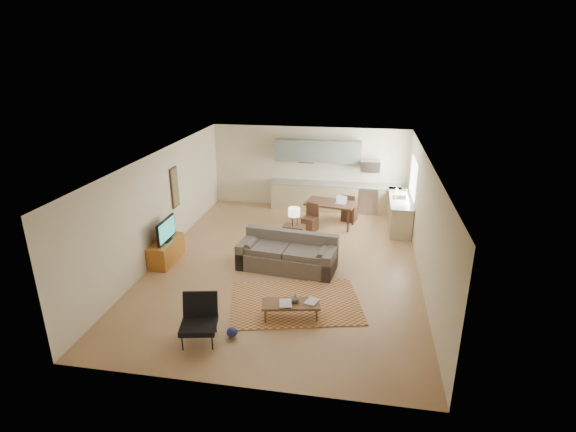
% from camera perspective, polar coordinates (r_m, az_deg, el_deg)
% --- Properties ---
extents(room, '(9.00, 9.00, 9.00)m').
position_cam_1_polar(room, '(10.85, -0.27, 0.45)').
color(room, '#9F744C').
rests_on(room, ground).
extents(kitchen_counter_back, '(4.26, 0.64, 0.92)m').
position_cam_1_polar(kitchen_counter_back, '(14.97, 5.93, 2.42)').
color(kitchen_counter_back, tan).
rests_on(kitchen_counter_back, ground).
extents(kitchen_counter_right, '(0.64, 2.26, 0.92)m').
position_cam_1_polar(kitchen_counter_right, '(13.87, 13.96, 0.44)').
color(kitchen_counter_right, tan).
rests_on(kitchen_counter_right, ground).
extents(kitchen_range, '(0.62, 0.62, 0.90)m').
position_cam_1_polar(kitchen_range, '(14.95, 10.14, 2.14)').
color(kitchen_range, '#A5A8AD').
rests_on(kitchen_range, ground).
extents(kitchen_microwave, '(0.62, 0.40, 0.35)m').
position_cam_1_polar(kitchen_microwave, '(14.67, 10.40, 6.25)').
color(kitchen_microwave, '#A5A8AD').
rests_on(kitchen_microwave, room).
extents(upper_cabinets, '(2.80, 0.34, 0.70)m').
position_cam_1_polar(upper_cabinets, '(14.78, 3.84, 8.23)').
color(upper_cabinets, slate).
rests_on(upper_cabinets, room).
extents(window_right, '(0.02, 1.40, 1.05)m').
position_cam_1_polar(window_right, '(13.58, 15.61, 4.69)').
color(window_right, white).
rests_on(window_right, room).
extents(wall_art_left, '(0.06, 0.42, 1.10)m').
position_cam_1_polar(wall_art_left, '(12.52, -14.18, 3.53)').
color(wall_art_left, olive).
rests_on(wall_art_left, room).
extents(triptych, '(1.70, 0.04, 0.50)m').
position_cam_1_polar(triptych, '(15.00, 2.35, 7.66)').
color(triptych, '#F6EDC1').
rests_on(triptych, room).
extents(rug, '(3.06, 2.45, 0.02)m').
position_cam_1_polar(rug, '(9.69, 0.94, -10.94)').
color(rug, brown).
rests_on(rug, floor).
extents(sofa, '(2.57, 1.37, 0.85)m').
position_cam_1_polar(sofa, '(10.92, -0.12, -4.67)').
color(sofa, '#584D46').
rests_on(sofa, floor).
extents(coffee_table, '(1.22, 0.66, 0.35)m').
position_cam_1_polar(coffee_table, '(9.13, 0.36, -11.89)').
color(coffee_table, '#53361D').
rests_on(coffee_table, floor).
extents(book_a, '(0.37, 0.42, 0.03)m').
position_cam_1_polar(book_a, '(8.99, -1.12, -11.06)').
color(book_a, maroon).
rests_on(book_a, coffee_table).
extents(book_b, '(0.42, 0.45, 0.02)m').
position_cam_1_polar(book_b, '(9.12, 2.40, -10.60)').
color(book_b, navy).
rests_on(book_b, coffee_table).
extents(vase, '(0.18, 0.18, 0.18)m').
position_cam_1_polar(vase, '(9.04, 0.94, -10.36)').
color(vase, black).
rests_on(vase, coffee_table).
extents(armchair, '(0.88, 0.88, 0.85)m').
position_cam_1_polar(armchair, '(8.52, -11.29, -12.95)').
color(armchair, black).
rests_on(armchair, floor).
extents(tv_credenza, '(0.48, 1.24, 0.57)m').
position_cam_1_polar(tv_credenza, '(11.75, -15.20, -4.30)').
color(tv_credenza, '#95551A').
rests_on(tv_credenza, floor).
extents(tv, '(0.10, 0.95, 0.57)m').
position_cam_1_polar(tv, '(11.51, -15.24, -1.74)').
color(tv, black).
rests_on(tv, tv_credenza).
extents(console_table, '(0.59, 0.43, 0.64)m').
position_cam_1_polar(console_table, '(12.08, 0.76, -2.65)').
color(console_table, '#3C2519').
rests_on(console_table, floor).
extents(table_lamp, '(0.33, 0.33, 0.52)m').
position_cam_1_polar(table_lamp, '(11.87, 0.78, -0.07)').
color(table_lamp, beige).
rests_on(table_lamp, console_table).
extents(dining_table, '(1.60, 1.12, 0.74)m').
position_cam_1_polar(dining_table, '(13.66, 5.39, 0.27)').
color(dining_table, '#3C2519').
rests_on(dining_table, floor).
extents(dining_chair_near, '(0.51, 0.52, 0.82)m').
position_cam_1_polar(dining_chair_near, '(13.20, 2.79, -0.21)').
color(dining_chair_near, '#3C2519').
rests_on(dining_chair_near, floor).
extents(dining_chair_far, '(0.53, 0.54, 0.89)m').
position_cam_1_polar(dining_chair_far, '(14.11, 7.85, 1.14)').
color(dining_chair_far, '#3C2519').
rests_on(dining_chair_far, floor).
extents(laptop, '(0.36, 0.31, 0.23)m').
position_cam_1_polar(laptop, '(13.39, 6.68, 2.01)').
color(laptop, '#A5A8AD').
rests_on(laptop, dining_table).
extents(soap_bottle, '(0.09, 0.09, 0.19)m').
position_cam_1_polar(soap_bottle, '(14.18, 13.62, 3.28)').
color(soap_bottle, '#F6EDC1').
rests_on(soap_bottle, kitchen_counter_right).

